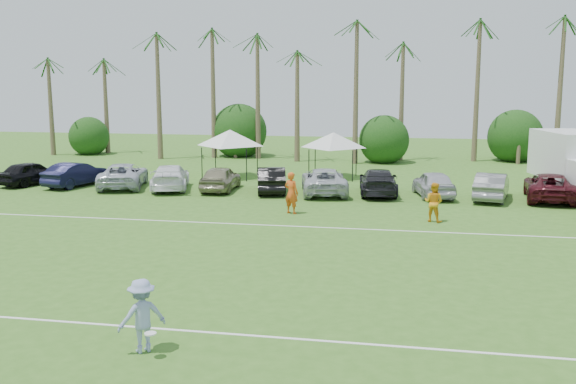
# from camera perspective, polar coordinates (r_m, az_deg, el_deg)

# --- Properties ---
(ground) EXTENTS (120.00, 120.00, 0.00)m
(ground) POSITION_cam_1_polar(r_m,az_deg,el_deg) (15.82, -20.71, -13.50)
(ground) COLOR #37661E
(ground) RESTS_ON ground
(field_lines) EXTENTS (80.00, 12.10, 0.01)m
(field_lines) POSITION_cam_1_polar(r_m,az_deg,el_deg) (22.61, -10.13, -5.99)
(field_lines) COLOR white
(field_lines) RESTS_ON ground
(palm_tree_0) EXTENTS (2.40, 2.40, 8.90)m
(palm_tree_0) POSITION_cam_1_polar(r_m,az_deg,el_deg) (58.53, -20.35, 10.50)
(palm_tree_0) COLOR brown
(palm_tree_0) RESTS_ON ground
(palm_tree_1) EXTENTS (2.40, 2.40, 9.90)m
(palm_tree_1) POSITION_cam_1_polar(r_m,az_deg,el_deg) (56.17, -15.93, 11.68)
(palm_tree_1) COLOR brown
(palm_tree_1) RESTS_ON ground
(palm_tree_2) EXTENTS (2.40, 2.40, 10.90)m
(palm_tree_2) POSITION_cam_1_polar(r_m,az_deg,el_deg) (54.18, -11.12, 12.86)
(palm_tree_2) COLOR brown
(palm_tree_2) RESTS_ON ground
(palm_tree_3) EXTENTS (2.40, 2.40, 11.90)m
(palm_tree_3) POSITION_cam_1_polar(r_m,az_deg,el_deg) (52.91, -7.00, 13.97)
(palm_tree_3) COLOR brown
(palm_tree_3) RESTS_ON ground
(palm_tree_4) EXTENTS (2.40, 2.40, 8.90)m
(palm_tree_4) POSITION_cam_1_polar(r_m,az_deg,el_deg) (51.71, -2.63, 11.27)
(palm_tree_4) COLOR brown
(palm_tree_4) RESTS_ON ground
(palm_tree_5) EXTENTS (2.40, 2.40, 9.90)m
(palm_tree_5) POSITION_cam_1_polar(r_m,az_deg,el_deg) (50.98, 1.85, 12.28)
(palm_tree_5) COLOR brown
(palm_tree_5) RESTS_ON ground
(palm_tree_6) EXTENTS (2.40, 2.40, 10.90)m
(palm_tree_6) POSITION_cam_1_polar(r_m,az_deg,el_deg) (50.56, 6.46, 13.22)
(palm_tree_6) COLOR brown
(palm_tree_6) RESTS_ON ground
(palm_tree_7) EXTENTS (2.40, 2.40, 11.90)m
(palm_tree_7) POSITION_cam_1_polar(r_m,az_deg,el_deg) (50.47, 11.15, 14.07)
(palm_tree_7) COLOR brown
(palm_tree_7) RESTS_ON ground
(palm_tree_8) EXTENTS (2.40, 2.40, 8.90)m
(palm_tree_8) POSITION_cam_1_polar(r_m,az_deg,el_deg) (50.60, 16.83, 10.91)
(palm_tree_8) COLOR brown
(palm_tree_8) RESTS_ON ground
(palm_tree_9) EXTENTS (2.40, 2.40, 9.90)m
(palm_tree_9) POSITION_cam_1_polar(r_m,az_deg,el_deg) (51.38, 22.54, 11.54)
(palm_tree_9) COLOR brown
(palm_tree_9) RESTS_ON ground
(bush_tree_0) EXTENTS (4.00, 4.00, 4.00)m
(bush_tree_0) POSITION_cam_1_polar(r_m,az_deg,el_deg) (58.08, -16.96, 5.08)
(bush_tree_0) COLOR brown
(bush_tree_0) RESTS_ON ground
(bush_tree_1) EXTENTS (4.00, 4.00, 4.00)m
(bush_tree_1) POSITION_cam_1_polar(r_m,az_deg,el_deg) (53.33, -4.43, 5.09)
(bush_tree_1) COLOR brown
(bush_tree_1) RESTS_ON ground
(bush_tree_2) EXTENTS (4.00, 4.00, 4.00)m
(bush_tree_2) POSITION_cam_1_polar(r_m,az_deg,el_deg) (51.53, 8.61, 4.85)
(bush_tree_2) COLOR brown
(bush_tree_2) RESTS_ON ground
(bush_tree_3) EXTENTS (4.00, 4.00, 4.00)m
(bush_tree_3) POSITION_cam_1_polar(r_m,az_deg,el_deg) (52.13, 19.69, 4.45)
(bush_tree_3) COLOR brown
(bush_tree_3) RESTS_ON ground
(sideline_player_a) EXTENTS (0.85, 0.72, 1.97)m
(sideline_player_a) POSITION_cam_1_polar(r_m,az_deg,el_deg) (29.90, 0.30, -0.07)
(sideline_player_a) COLOR #DD5218
(sideline_player_a) RESTS_ON ground
(sideline_player_b) EXTENTS (1.04, 0.95, 1.75)m
(sideline_player_b) POSITION_cam_1_polar(r_m,az_deg,el_deg) (28.89, 12.82, -0.89)
(sideline_player_b) COLOR orange
(sideline_player_b) RESTS_ON ground
(box_truck) EXTENTS (3.84, 7.01, 3.42)m
(box_truck) POSITION_cam_1_polar(r_m,az_deg,el_deg) (37.92, 24.16, 2.44)
(box_truck) COLOR white
(box_truck) RESTS_ON ground
(canopy_tent_left) EXTENTS (4.44, 4.44, 3.60)m
(canopy_tent_left) POSITION_cam_1_polar(r_m,az_deg,el_deg) (41.34, -5.19, 5.53)
(canopy_tent_left) COLOR black
(canopy_tent_left) RESTS_ON ground
(canopy_tent_right) EXTENTS (4.22, 4.22, 3.42)m
(canopy_tent_right) POSITION_cam_1_polar(r_m,az_deg,el_deg) (41.07, 4.07, 5.31)
(canopy_tent_right) COLOR black
(canopy_tent_right) RESTS_ON ground
(frisbee_player) EXTENTS (1.26, 1.19, 1.71)m
(frisbee_player) POSITION_cam_1_polar(r_m,az_deg,el_deg) (15.15, -12.86, -10.67)
(frisbee_player) COLOR #8D9BC8
(frisbee_player) RESTS_ON ground
(parked_car_0) EXTENTS (2.82, 4.48, 1.42)m
(parked_car_0) POSITION_cam_1_polar(r_m,az_deg,el_deg) (41.47, -21.89, 1.59)
(parked_car_0) COLOR black
(parked_car_0) RESTS_ON ground
(parked_car_1) EXTENTS (2.44, 4.54, 1.42)m
(parked_car_1) POSITION_cam_1_polar(r_m,az_deg,el_deg) (39.94, -18.33, 1.51)
(parked_car_1) COLOR black
(parked_car_1) RESTS_ON ground
(parked_car_2) EXTENTS (3.61, 5.56, 1.42)m
(parked_car_2) POSITION_cam_1_polar(r_m,az_deg,el_deg) (38.69, -14.42, 1.45)
(parked_car_2) COLOR silver
(parked_car_2) RESTS_ON ground
(parked_car_3) EXTENTS (3.30, 5.26, 1.42)m
(parked_car_3) POSITION_cam_1_polar(r_m,az_deg,el_deg) (37.37, -10.43, 1.31)
(parked_car_3) COLOR white
(parked_car_3) RESTS_ON ground
(parked_car_4) EXTENTS (1.84, 4.24, 1.42)m
(parked_car_4) POSITION_cam_1_polar(r_m,az_deg,el_deg) (36.55, -6.02, 1.23)
(parked_car_4) COLOR gray
(parked_car_4) RESTS_ON ground
(parked_car_5) EXTENTS (2.44, 4.54, 1.42)m
(parked_car_5) POSITION_cam_1_polar(r_m,az_deg,el_deg) (35.85, -1.48, 1.12)
(parked_car_5) COLOR black
(parked_car_5) RESTS_ON ground
(parked_car_6) EXTENTS (3.27, 5.47, 1.42)m
(parked_car_6) POSITION_cam_1_polar(r_m,az_deg,el_deg) (35.39, 3.22, 0.99)
(parked_car_6) COLOR silver
(parked_car_6) RESTS_ON ground
(parked_car_7) EXTENTS (2.42, 5.06, 1.42)m
(parked_car_7) POSITION_cam_1_polar(r_m,az_deg,el_deg) (35.41, 8.02, 0.92)
(parked_car_7) COLOR black
(parked_car_7) RESTS_ON ground
(parked_car_8) EXTENTS (2.46, 4.42, 1.42)m
(parked_car_8) POSITION_cam_1_polar(r_m,az_deg,el_deg) (35.23, 12.81, 0.72)
(parked_car_8) COLOR #B9B8C1
(parked_car_8) RESTS_ON ground
(parked_car_9) EXTENTS (2.35, 4.53, 1.42)m
(parked_car_9) POSITION_cam_1_polar(r_m,az_deg,el_deg) (35.19, 17.64, 0.50)
(parked_car_9) COLOR slate
(parked_car_9) RESTS_ON ground
(parked_car_10) EXTENTS (2.91, 5.35, 1.42)m
(parked_car_10) POSITION_cam_1_polar(r_m,az_deg,el_deg) (36.03, 22.24, 0.44)
(parked_car_10) COLOR #471019
(parked_car_10) RESTS_ON ground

